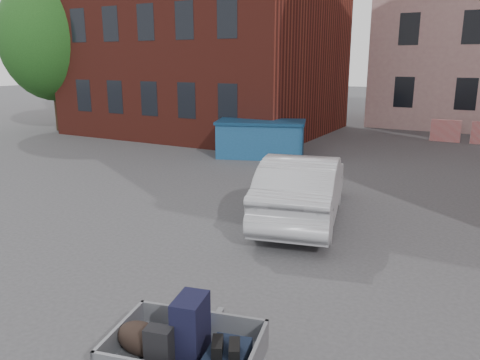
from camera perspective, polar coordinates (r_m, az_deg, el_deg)
The scene contains 6 objects.
ground at distance 10.11m, azimuth 0.12°, elevation -6.69°, with size 120.00×120.00×0.00m, color #38383A.
far_building at distance 38.97m, azimuth -10.51°, elevation 14.67°, with size 6.00×6.00×8.00m, color maroon.
tree at distance 26.88m, azimuth -22.00°, elevation 16.66°, with size 5.28×5.28×8.30m.
trailer at distance 5.40m, azimuth -6.81°, elevation -19.77°, with size 1.80×1.94×1.20m.
dumpster at distance 18.12m, azimuth 2.56°, elevation 5.07°, with size 3.74×2.75×1.40m.
silver_car at distance 10.96m, azimuth 7.64°, elevation -0.86°, with size 1.64×4.70×1.55m, color #A7A9AF.
Camera 1 is at (4.53, -8.27, 3.63)m, focal length 35.00 mm.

